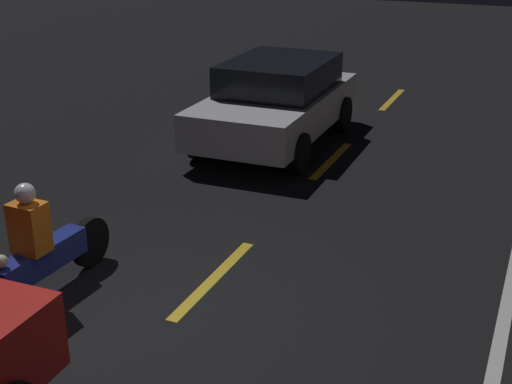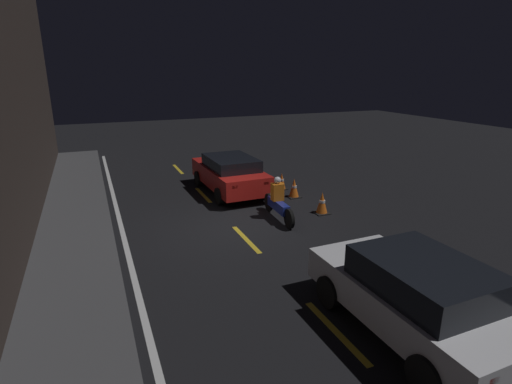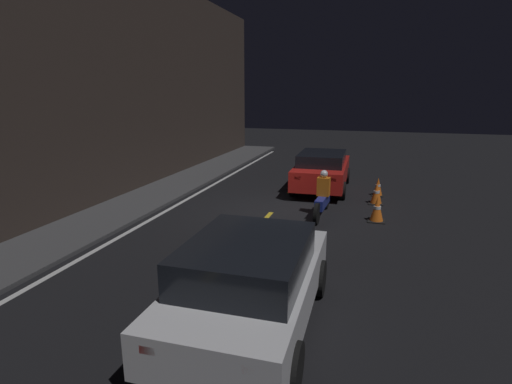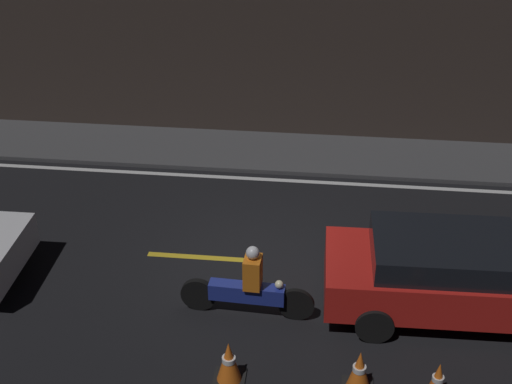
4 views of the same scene
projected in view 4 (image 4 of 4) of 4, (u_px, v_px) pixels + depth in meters
ground_plane at (252, 261)px, 13.41m from camera, size 56.00×56.00×0.00m
raised_curb at (273, 152)px, 17.22m from camera, size 28.00×2.06×0.10m
lane_dash_c at (200, 257)px, 13.51m from camera, size 2.00×0.14×0.01m
lane_dash_d at (441, 273)px, 13.08m from camera, size 2.00×0.14×0.01m
lane_solid_kerb at (268, 179)px, 16.15m from camera, size 25.20×0.14×0.01m
taxi_red at (451, 273)px, 11.78m from camera, size 4.29×1.99×1.43m
motorcycle at (247, 287)px, 11.80m from camera, size 2.27×0.37×1.37m
traffic_cone_near at (229, 362)px, 10.56m from camera, size 0.48×0.48×0.73m
traffic_cone_mid at (359, 371)px, 10.40m from camera, size 0.47×0.47×0.72m
traffic_cone_far at (438, 381)px, 10.27m from camera, size 0.41×0.41×0.66m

